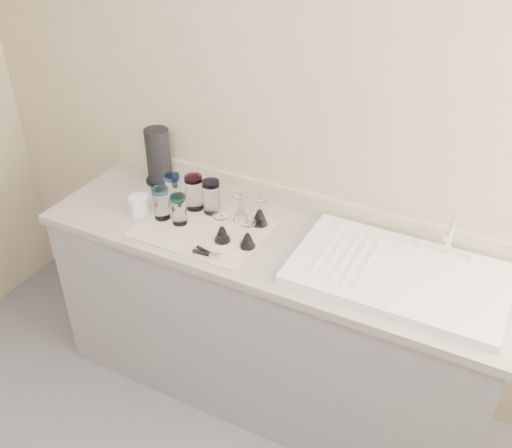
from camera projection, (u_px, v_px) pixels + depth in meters
The scene contains 16 objects.
room_envelope at pixel (22, 278), 1.18m from camera, with size 3.54×3.50×2.52m.
counter_unit at pixel (269, 318), 2.68m from camera, with size 2.06×0.62×0.90m.
sink_unit at pixel (399, 273), 2.21m from camera, with size 0.82×0.50×0.22m.
dish_towel at pixel (203, 228), 2.51m from camera, with size 0.55×0.42×0.01m, color beige.
tumbler_teal at pixel (173, 189), 2.64m from camera, with size 0.07×0.07×0.14m.
tumbler_cyan at pixel (194, 192), 2.59m from camera, with size 0.08×0.08×0.16m.
tumbler_purple at pixel (211, 197), 2.56m from camera, with size 0.08×0.08×0.16m.
tumbler_magenta at pixel (161, 203), 2.53m from camera, with size 0.08×0.08×0.15m.
tumbler_blue at pixel (179, 209), 2.49m from camera, with size 0.07×0.07×0.14m.
goblet_back_left at pixel (241, 211), 2.53m from camera, with size 0.07×0.07×0.13m.
goblet_back_right at pixel (260, 215), 2.50m from camera, with size 0.08×0.08×0.14m.
goblet_front_left at pixel (222, 232), 2.40m from camera, with size 0.07×0.07×0.13m.
goblet_front_right at pixel (247, 238), 2.36m from camera, with size 0.07×0.07×0.12m.
can_opener at pixel (208, 253), 2.33m from camera, with size 0.13×0.05×0.02m.
white_mug at pixel (139, 205), 2.59m from camera, with size 0.13×0.10×0.09m.
paper_towel_roll at pixel (158, 157), 2.79m from camera, with size 0.15×0.15×0.28m.
Camera 1 is at (0.85, -0.60, 2.30)m, focal length 40.00 mm.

